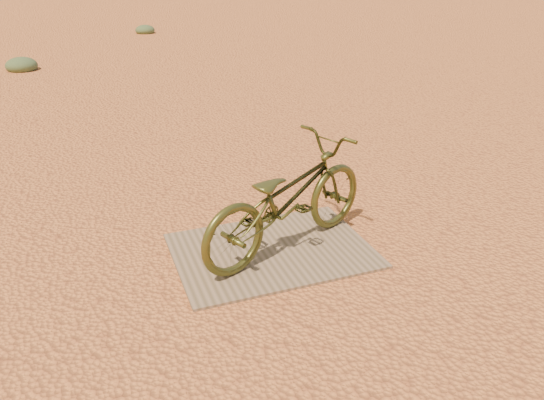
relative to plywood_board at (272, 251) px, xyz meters
name	(u,v)px	position (x,y,z in m)	size (l,w,h in m)	color
ground	(233,267)	(-0.35, -0.11, -0.01)	(120.00, 120.00, 0.00)	#DD8446
plywood_board	(272,251)	(0.00, 0.00, 0.00)	(1.50, 1.08, 0.02)	#86715C
bicycle	(287,198)	(0.12, -0.01, 0.44)	(0.56, 1.62, 0.85)	#44491D
kale_a	(22,70)	(-2.16, 8.32, -0.01)	(0.60, 0.60, 0.33)	#526E46
kale_b	(145,33)	(0.91, 12.85, -0.01)	(0.55, 0.55, 0.30)	#526E46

